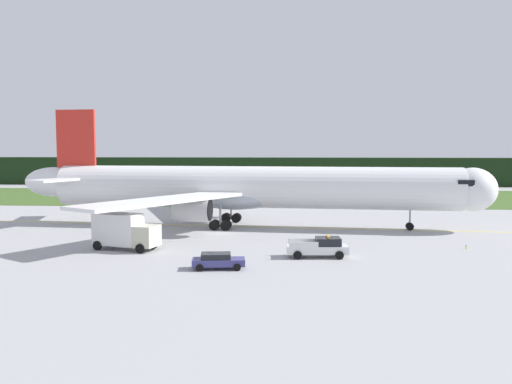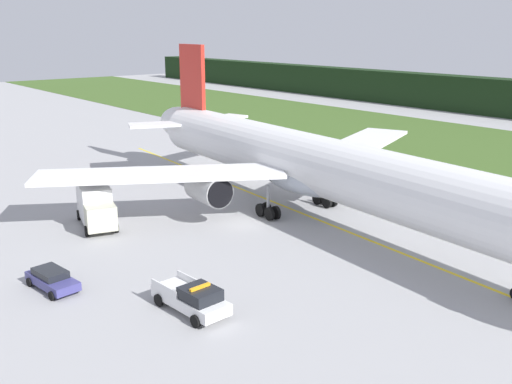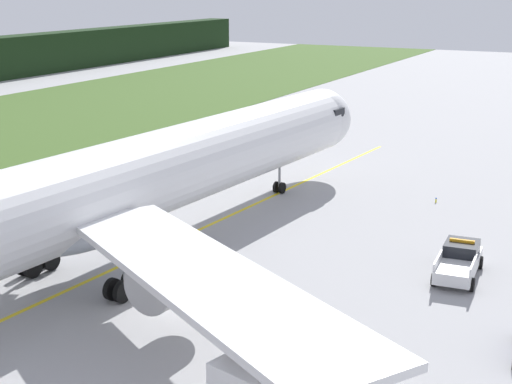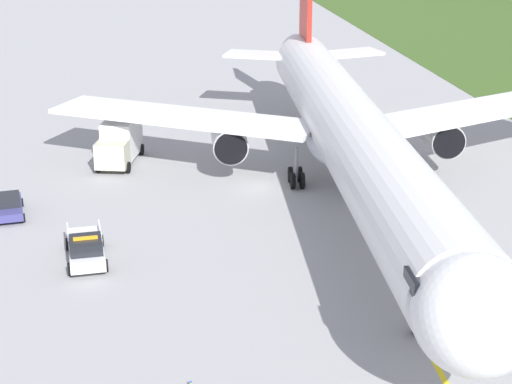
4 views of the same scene
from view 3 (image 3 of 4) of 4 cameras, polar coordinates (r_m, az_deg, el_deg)
ground at (r=40.36m, az=-6.36°, el=-8.48°), size 320.00×320.00×0.00m
taxiway_centerline_main at (r=46.37m, az=-9.94°, el=-5.38°), size 79.09×6.37×0.01m
airliner at (r=44.43m, az=-10.79°, el=0.16°), size 59.21×44.26×14.65m
ops_pickup_truck at (r=45.31m, az=14.90°, el=-4.97°), size 5.55×2.62×1.94m
taxiway_edge_light_east at (r=59.88m, az=13.27°, el=-0.57°), size 0.12×0.12×0.39m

